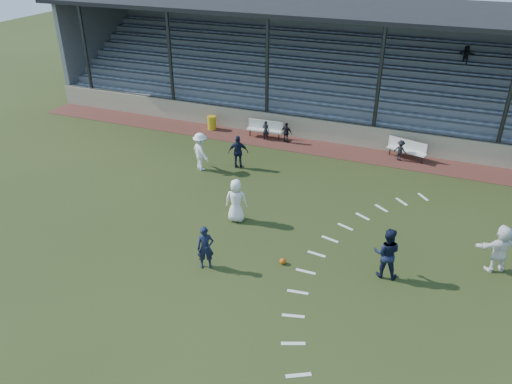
% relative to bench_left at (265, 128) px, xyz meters
% --- Properties ---
extents(ground, '(90.00, 90.00, 0.00)m').
position_rel_bench_left_xyz_m(ground, '(2.77, -10.84, -0.58)').
color(ground, '#283315').
rests_on(ground, ground).
extents(cinder_track, '(34.00, 2.00, 0.02)m').
position_rel_bench_left_xyz_m(cinder_track, '(2.77, -0.34, -0.57)').
color(cinder_track, '#4E251F').
rests_on(cinder_track, ground).
extents(retaining_wall, '(34.00, 0.18, 1.20)m').
position_rel_bench_left_xyz_m(retaining_wall, '(2.77, 0.71, 0.02)').
color(retaining_wall, tan).
rests_on(retaining_wall, ground).
extents(bench_left, '(2.01, 0.51, 0.95)m').
position_rel_bench_left_xyz_m(bench_left, '(0.00, 0.00, 0.00)').
color(bench_left, silver).
rests_on(bench_left, cinder_track).
extents(bench_right, '(2.03, 0.98, 0.95)m').
position_rel_bench_left_xyz_m(bench_right, '(7.65, 0.05, 0.00)').
color(bench_right, silver).
rests_on(bench_right, cinder_track).
extents(trash_bin, '(0.49, 0.49, 0.79)m').
position_rel_bench_left_xyz_m(trash_bin, '(-3.29, -0.01, -0.17)').
color(trash_bin, gold).
rests_on(trash_bin, cinder_track).
extents(football, '(0.22, 0.22, 0.22)m').
position_rel_bench_left_xyz_m(football, '(4.74, -10.70, -0.47)').
color(football, '#C5530B').
rests_on(football, ground).
extents(player_white_lead, '(0.99, 0.76, 1.81)m').
position_rel_bench_left_xyz_m(player_white_lead, '(2.04, -8.61, 0.32)').
color(player_white_lead, white).
rests_on(player_white_lead, ground).
extents(player_navy_lead, '(0.70, 0.63, 1.60)m').
position_rel_bench_left_xyz_m(player_navy_lead, '(2.30, -11.85, 0.22)').
color(player_navy_lead, '#121932').
rests_on(player_navy_lead, ground).
extents(player_navy_mid, '(0.96, 0.77, 1.86)m').
position_rel_bench_left_xyz_m(player_navy_mid, '(8.15, -10.04, 0.34)').
color(player_navy_mid, '#121932').
rests_on(player_navy_mid, ground).
extents(player_white_wing, '(1.39, 1.25, 1.87)m').
position_rel_bench_left_xyz_m(player_white_wing, '(-1.44, -4.93, 0.35)').
color(player_white_wing, white).
rests_on(player_white_wing, ground).
extents(player_navy_wing, '(1.04, 0.70, 1.64)m').
position_rel_bench_left_xyz_m(player_navy_wing, '(0.15, -4.08, 0.24)').
color(player_navy_wing, '#121932').
rests_on(player_navy_wing, ground).
extents(player_white_back, '(1.69, 1.26, 1.78)m').
position_rel_bench_left_xyz_m(player_white_back, '(11.70, -8.28, 0.30)').
color(player_white_back, white).
rests_on(player_white_back, ground).
extents(sub_left_near, '(0.41, 0.28, 1.10)m').
position_rel_bench_left_xyz_m(sub_left_near, '(0.16, -0.34, -0.02)').
color(sub_left_near, black).
rests_on(sub_left_near, cinder_track).
extents(sub_left_far, '(0.70, 0.39, 1.13)m').
position_rel_bench_left_xyz_m(sub_left_far, '(1.33, -0.28, 0.00)').
color(sub_left_far, black).
rests_on(sub_left_far, cinder_track).
extents(sub_right, '(0.77, 0.58, 1.06)m').
position_rel_bench_left_xyz_m(sub_right, '(7.38, -0.33, -0.03)').
color(sub_right, black).
rests_on(sub_right, cinder_track).
extents(grandstand, '(34.60, 9.00, 6.61)m').
position_rel_bench_left_xyz_m(grandstand, '(2.78, 5.43, 1.62)').
color(grandstand, slate).
rests_on(grandstand, ground).
extents(penalty_arc, '(3.89, 14.63, 0.01)m').
position_rel_bench_left_xyz_m(penalty_arc, '(6.90, -10.84, -0.58)').
color(penalty_arc, silver).
rests_on(penalty_arc, ground).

